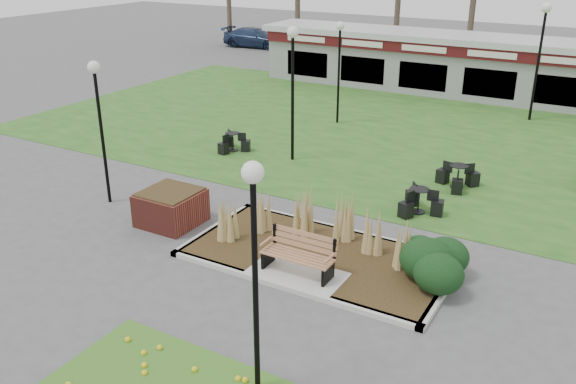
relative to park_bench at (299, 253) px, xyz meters
The scene contains 17 objects.
ground 0.64m from the park_bench, 90.00° to the right, with size 100.00×100.00×0.00m, color #515154.
lawn 11.77m from the park_bench, 90.00° to the left, with size 34.00×16.00×0.02m, color #24581B.
planting_bed 1.70m from the park_bench, 40.83° to the left, with size 6.75×3.40×1.27m.
park_bench is the anchor object (origin of this frame).
brick_planter 4.47m from the park_bench, behind, with size 1.50×1.50×0.95m.
food_pavilion 19.73m from the park_bench, 90.00° to the left, with size 24.60×3.40×2.90m.
lamp_post_near_left 7.44m from the park_bench, behind, with size 0.34×0.34×4.15m.
lamp_post_near_right 4.66m from the park_bench, 71.52° to the right, with size 0.35×0.35×4.19m.
lamp_post_mid_left 8.49m from the park_bench, 120.64° to the left, with size 0.38×0.38×4.59m.
lamp_post_far_right 16.86m from the park_bench, 82.26° to the left, with size 0.40×0.40×4.86m.
lamp_post_far_left 13.08m from the park_bench, 111.71° to the left, with size 0.35×0.35×4.18m.
bistro_set_a 7.40m from the park_bench, 77.04° to the left, with size 1.32×1.32×0.73m.
bistro_set_b 9.30m from the park_bench, 134.16° to the left, with size 1.25×1.17×0.67m.
bistro_set_c 4.92m from the park_bench, 75.56° to the left, with size 1.26×1.34×0.72m.
car_silver 29.34m from the park_bench, 114.25° to the left, with size 1.55×3.86×1.32m, color silver.
car_black 27.92m from the park_bench, 113.70° to the left, with size 1.48×4.24×1.40m, color black.
car_blue 32.48m from the park_bench, 124.54° to the left, with size 1.91×4.69×1.36m, color navy.
Camera 1 is at (5.88, -10.51, 7.18)m, focal length 38.00 mm.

